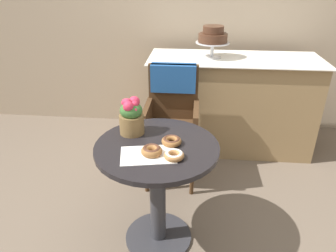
# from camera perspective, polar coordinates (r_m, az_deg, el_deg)

# --- Properties ---
(ground_plane) EXTENTS (8.00, 8.00, 0.00)m
(ground_plane) POSITION_cam_1_polar(r_m,az_deg,el_deg) (2.26, -1.72, -19.45)
(ground_plane) COLOR #6B5B4C
(cafe_table) EXTENTS (0.72, 0.72, 0.72)m
(cafe_table) POSITION_cam_1_polar(r_m,az_deg,el_deg) (1.93, -1.93, -8.92)
(cafe_table) COLOR black
(cafe_table) RESTS_ON ground
(wicker_chair) EXTENTS (0.42, 0.45, 0.95)m
(wicker_chair) POSITION_cam_1_polar(r_m,az_deg,el_deg) (2.52, 0.80, 3.64)
(wicker_chair) COLOR #472D19
(wicker_chair) RESTS_ON ground
(paper_napkin) EXTENTS (0.33, 0.25, 0.00)m
(paper_napkin) POSITION_cam_1_polar(r_m,az_deg,el_deg) (1.72, -3.61, -5.23)
(paper_napkin) COLOR white
(paper_napkin) RESTS_ON cafe_table
(donut_front) EXTENTS (0.11, 0.11, 0.04)m
(donut_front) POSITION_cam_1_polar(r_m,az_deg,el_deg) (1.81, 0.64, -2.67)
(donut_front) COLOR #936033
(donut_front) RESTS_ON cafe_table
(donut_mid) EXTENTS (0.12, 0.12, 0.05)m
(donut_mid) POSITION_cam_1_polar(r_m,az_deg,el_deg) (1.71, -2.97, -4.41)
(donut_mid) COLOR #936033
(donut_mid) RESTS_ON cafe_table
(donut_side) EXTENTS (0.11, 0.11, 0.04)m
(donut_side) POSITION_cam_1_polar(r_m,az_deg,el_deg) (1.68, 1.09, -5.25)
(donut_side) COLOR #AD7542
(donut_side) RESTS_ON cafe_table
(flower_vase) EXTENTS (0.15, 0.15, 0.23)m
(flower_vase) POSITION_cam_1_polar(r_m,az_deg,el_deg) (1.90, -6.64, 1.87)
(flower_vase) COLOR brown
(flower_vase) RESTS_ON cafe_table
(display_counter) EXTENTS (1.56, 0.62, 0.90)m
(display_counter) POSITION_cam_1_polar(r_m,az_deg,el_deg) (3.10, 11.30, 3.94)
(display_counter) COLOR #93754C
(display_counter) RESTS_ON ground
(tiered_cake_stand) EXTENTS (0.30, 0.30, 0.28)m
(tiered_cake_stand) POSITION_cam_1_polar(r_m,az_deg,el_deg) (2.90, 8.12, 15.63)
(tiered_cake_stand) COLOR silver
(tiered_cake_stand) RESTS_ON display_counter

